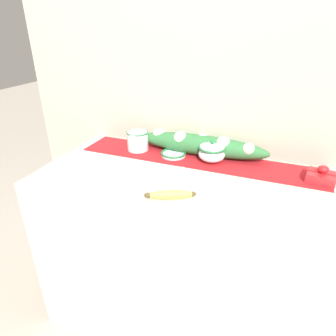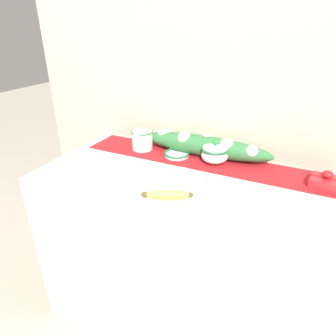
# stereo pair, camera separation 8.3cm
# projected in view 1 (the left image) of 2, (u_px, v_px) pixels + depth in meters

# --- Properties ---
(ground_plane) EXTENTS (12.00, 12.00, 0.00)m
(ground_plane) POSITION_uv_depth(u_px,v_px,m) (181.00, 311.00, 1.71)
(ground_plane) COLOR #B2A899
(countertop) EXTENTS (1.32, 0.65, 0.87)m
(countertop) POSITION_uv_depth(u_px,v_px,m) (182.00, 252.00, 1.52)
(countertop) COLOR beige
(countertop) RESTS_ON ground_plane
(back_wall) EXTENTS (2.12, 0.04, 2.40)m
(back_wall) POSITION_uv_depth(u_px,v_px,m) (209.00, 86.00, 1.46)
(back_wall) COLOR #B7AD99
(back_wall) RESTS_ON ground_plane
(table_runner) EXTENTS (1.21, 0.22, 0.00)m
(table_runner) POSITION_uv_depth(u_px,v_px,m) (198.00, 159.00, 1.49)
(table_runner) COLOR #A8191E
(table_runner) RESTS_ON countertop
(cream_pitcher) EXTENTS (0.12, 0.14, 0.10)m
(cream_pitcher) POSITION_uv_depth(u_px,v_px,m) (138.00, 140.00, 1.58)
(cream_pitcher) COLOR white
(cream_pitcher) RESTS_ON countertop
(sugar_bowl) EXTENTS (0.13, 0.13, 0.11)m
(sugar_bowl) POSITION_uv_depth(u_px,v_px,m) (212.00, 152.00, 1.45)
(sugar_bowl) COLOR white
(sugar_bowl) RESTS_ON countertop
(small_dish) EXTENTS (0.13, 0.13, 0.02)m
(small_dish) POSITION_uv_depth(u_px,v_px,m) (173.00, 154.00, 1.52)
(small_dish) COLOR white
(small_dish) RESTS_ON countertop
(banana) EXTENTS (0.19, 0.11, 0.04)m
(banana) POSITION_uv_depth(u_px,v_px,m) (170.00, 195.00, 1.16)
(banana) COLOR #DBCC4C
(banana) RESTS_ON countertop
(spoon) EXTENTS (0.17, 0.10, 0.01)m
(spoon) POSITION_uv_depth(u_px,v_px,m) (206.00, 178.00, 1.31)
(spoon) COLOR #B7B7BC
(spoon) RESTS_ON countertop
(napkin_stack) EXTENTS (0.16, 0.16, 0.03)m
(napkin_stack) POSITION_uv_depth(u_px,v_px,m) (56.00, 173.00, 1.33)
(napkin_stack) COLOR silver
(napkin_stack) RESTS_ON countertop
(gift_box) EXTENTS (0.13, 0.12, 0.07)m
(gift_box) POSITION_uv_depth(u_px,v_px,m) (322.00, 176.00, 1.28)
(gift_box) COLOR red
(gift_box) RESTS_ON countertop
(poinsettia_garland) EXTENTS (0.68, 0.11, 0.12)m
(poinsettia_garland) POSITION_uv_depth(u_px,v_px,m) (201.00, 144.00, 1.52)
(poinsettia_garland) COLOR #2D6B38
(poinsettia_garland) RESTS_ON countertop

